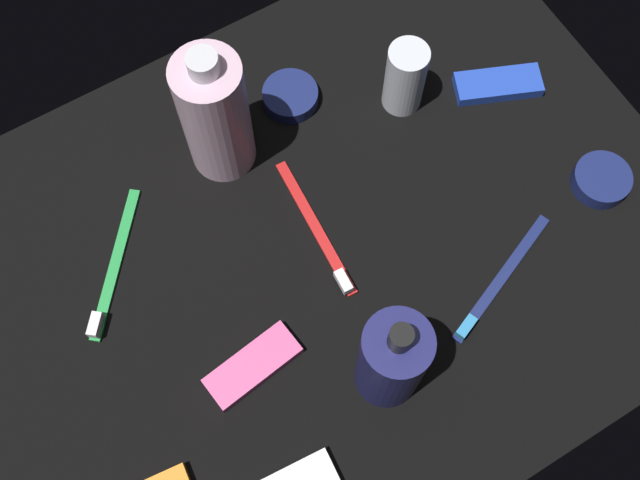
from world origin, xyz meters
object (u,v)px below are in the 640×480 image
(snack_bar_pink, at_px, (253,366))
(lotion_bottle, at_px, (392,360))
(deodorant_stick, at_px, (405,78))
(toothbrush_navy, at_px, (497,284))
(toothbrush_red, at_px, (320,234))
(snack_bar_blue, at_px, (498,84))
(toothbrush_green, at_px, (112,271))
(cream_tin_left, at_px, (290,96))
(cream_tin_right, at_px, (601,180))
(bodywash_bottle, at_px, (215,115))

(snack_bar_pink, bearing_deg, lotion_bottle, 137.89)
(deodorant_stick, xyz_separation_m, snack_bar_pink, (0.31, 0.19, -0.04))
(toothbrush_navy, xyz_separation_m, toothbrush_red, (0.14, -0.15, 0.00))
(lotion_bottle, distance_m, snack_bar_blue, 0.39)
(toothbrush_navy, bearing_deg, deodorant_stick, -98.83)
(snack_bar_pink, height_order, snack_bar_blue, same)
(lotion_bottle, height_order, deodorant_stick, lotion_bottle)
(deodorant_stick, height_order, toothbrush_green, deodorant_stick)
(deodorant_stick, height_order, toothbrush_navy, deodorant_stick)
(lotion_bottle, relative_size, cream_tin_left, 2.65)
(snack_bar_blue, bearing_deg, toothbrush_navy, 77.30)
(toothbrush_navy, bearing_deg, cream_tin_left, -76.62)
(toothbrush_navy, height_order, snack_bar_blue, toothbrush_navy)
(deodorant_stick, bearing_deg, toothbrush_green, 3.31)
(toothbrush_navy, xyz_separation_m, snack_bar_blue, (-0.15, -0.21, 0.00))
(toothbrush_green, distance_m, cream_tin_right, 0.56)
(snack_bar_pink, bearing_deg, deodorant_stick, -155.60)
(toothbrush_navy, bearing_deg, lotion_bottle, 7.94)
(snack_bar_blue, distance_m, cream_tin_left, 0.25)
(bodywash_bottle, bearing_deg, toothbrush_red, 106.29)
(bodywash_bottle, distance_m, toothbrush_green, 0.21)
(bodywash_bottle, bearing_deg, toothbrush_navy, 121.05)
(snack_bar_pink, xyz_separation_m, cream_tin_right, (-0.45, 0.02, 0.00))
(toothbrush_navy, xyz_separation_m, snack_bar_pink, (0.27, -0.06, 0.00))
(bodywash_bottle, distance_m, toothbrush_navy, 0.36)
(cream_tin_right, bearing_deg, toothbrush_green, -19.61)
(cream_tin_right, bearing_deg, snack_bar_pink, -2.17)
(lotion_bottle, height_order, snack_bar_blue, lotion_bottle)
(bodywash_bottle, bearing_deg, cream_tin_right, 144.01)
(lotion_bottle, distance_m, toothbrush_green, 0.33)
(cream_tin_left, bearing_deg, toothbrush_navy, 103.38)
(toothbrush_green, bearing_deg, deodorant_stick, -176.69)
(snack_bar_blue, distance_m, cream_tin_right, 0.17)
(lotion_bottle, xyz_separation_m, bodywash_bottle, (0.02, -0.32, 0.01))
(deodorant_stick, distance_m, toothbrush_navy, 0.26)
(toothbrush_navy, distance_m, cream_tin_left, 0.33)
(cream_tin_left, bearing_deg, bodywash_bottle, 12.34)
(bodywash_bottle, xyz_separation_m, toothbrush_navy, (-0.18, 0.30, -0.08))
(cream_tin_left, relative_size, cream_tin_right, 1.01)
(toothbrush_red, relative_size, snack_bar_blue, 1.73)
(toothbrush_navy, bearing_deg, snack_bar_pink, -11.91)
(toothbrush_green, distance_m, snack_bar_pink, 0.19)
(deodorant_stick, xyz_separation_m, snack_bar_blue, (-0.11, 0.05, -0.04))
(lotion_bottle, relative_size, bodywash_bottle, 0.91)
(bodywash_bottle, xyz_separation_m, cream_tin_left, (-0.10, -0.02, -0.08))
(toothbrush_navy, height_order, snack_bar_pink, toothbrush_navy)
(lotion_bottle, xyz_separation_m, cream_tin_left, (-0.08, -0.34, -0.07))
(lotion_bottle, bearing_deg, cream_tin_left, -103.47)
(toothbrush_red, xyz_separation_m, cream_tin_right, (-0.31, 0.11, 0.00))
(lotion_bottle, bearing_deg, snack_bar_pink, -34.63)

